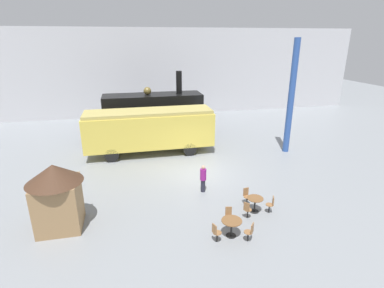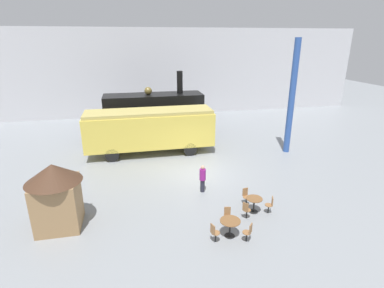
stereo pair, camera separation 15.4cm
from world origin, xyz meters
name	(u,v)px [view 1 (the left image)]	position (x,y,z in m)	size (l,w,h in m)	color
ground_plane	(198,173)	(0.00, 0.00, 0.00)	(80.00, 80.00, 0.00)	gray
backdrop_wall	(163,73)	(0.00, 15.74, 4.50)	(44.00, 0.15, 9.00)	silver
steam_locomotive	(153,110)	(-1.85, 8.67, 2.19)	(8.24, 2.48, 5.37)	black
passenger_coach_vintage	(149,128)	(-2.58, 4.17, 1.88)	(9.00, 2.47, 3.18)	#E0C64C
cafe_table_near	(232,224)	(-0.13, -6.38, 0.60)	(0.87, 0.87, 0.76)	black
cafe_table_mid	(255,201)	(1.61, -4.83, 0.56)	(0.78, 0.78, 0.74)	black
cafe_chair_0	(250,231)	(0.48, -6.91, 0.51)	(0.41, 0.40, 0.87)	black
cafe_chair_1	(229,215)	(0.02, -5.59, 0.51)	(0.36, 0.38, 0.87)	black
cafe_chair_2	(216,232)	(-0.89, -6.65, 0.51)	(0.39, 0.37, 0.87)	black
cafe_chair_3	(271,203)	(2.32, -5.10, 0.51)	(0.39, 0.38, 0.87)	black
cafe_chair_4	(247,195)	(1.49, -4.08, 0.51)	(0.36, 0.37, 0.87)	black
cafe_chair_5	(247,209)	(1.02, -5.31, 0.51)	(0.41, 0.40, 0.87)	black
visitor_person	(203,178)	(-0.31, -2.33, 0.83)	(0.34, 0.34, 1.54)	#262633
ticket_kiosk	(57,193)	(-7.26, -4.12, 1.67)	(2.34, 2.34, 3.00)	#99754C
support_pillar	(291,98)	(7.26, 2.39, 4.00)	(0.44, 0.44, 8.00)	#2D519E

